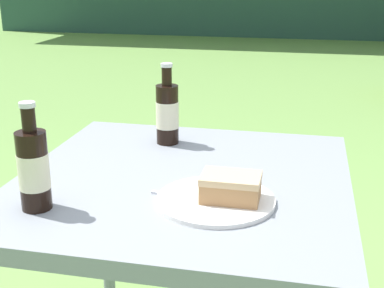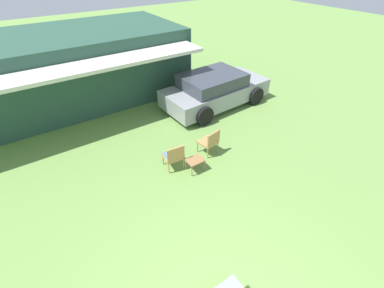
% 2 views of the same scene
% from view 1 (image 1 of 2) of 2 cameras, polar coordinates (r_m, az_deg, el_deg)
% --- Properties ---
extents(patio_table, '(0.79, 0.80, 0.72)m').
position_cam_1_polar(patio_table, '(1.32, -0.93, -6.41)').
color(patio_table, gray).
rests_on(patio_table, ground_plane).
extents(cake_on_plate, '(0.26, 0.26, 0.07)m').
position_cam_1_polar(cake_on_plate, '(1.15, 3.30, -5.34)').
color(cake_on_plate, white).
rests_on(cake_on_plate, patio_table).
extents(cola_bottle_near, '(0.06, 0.06, 0.23)m').
position_cam_1_polar(cola_bottle_near, '(1.51, -2.65, 3.37)').
color(cola_bottle_near, black).
rests_on(cola_bottle_near, patio_table).
extents(cola_bottle_far, '(0.06, 0.06, 0.23)m').
position_cam_1_polar(cola_bottle_far, '(1.14, -16.55, -2.49)').
color(cola_bottle_far, black).
rests_on(cola_bottle_far, patio_table).
extents(fork, '(0.16, 0.05, 0.01)m').
position_cam_1_polar(fork, '(1.16, -0.79, -5.86)').
color(fork, silver).
rests_on(fork, patio_table).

